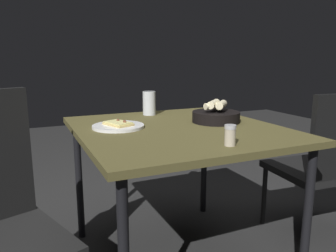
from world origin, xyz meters
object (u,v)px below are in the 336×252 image
object	(u,v)px
pepper_shaker	(230,136)
chair_far	(324,160)
bread_basket	(216,116)
beer_glass	(149,105)
dining_table	(178,139)
pizza_plate	(118,126)

from	to	relation	value
pepper_shaker	chair_far	xyz separation A→B (m)	(-0.83, -0.25, -0.27)
bread_basket	beer_glass	distance (m)	0.44
bread_basket	pepper_shaker	size ratio (longest dim) A/B	3.05
dining_table	chair_far	world-z (taller)	chair_far
pepper_shaker	dining_table	bearing A→B (deg)	-85.41
bread_basket	pepper_shaker	world-z (taller)	bread_basket
dining_table	chair_far	xyz separation A→B (m)	(-0.86, 0.16, -0.17)
beer_glass	pizza_plate	bearing A→B (deg)	47.01
beer_glass	chair_far	size ratio (longest dim) A/B	0.16
dining_table	bread_basket	bearing A→B (deg)	-172.25
dining_table	pepper_shaker	xyz separation A→B (m)	(-0.03, 0.40, 0.10)
pepper_shaker	chair_far	bearing A→B (deg)	-163.35
beer_glass	pepper_shaker	distance (m)	0.80
pepper_shaker	chair_far	distance (m)	0.90
pepper_shaker	chair_far	size ratio (longest dim) A/B	0.09
pizza_plate	bread_basket	distance (m)	0.52
pizza_plate	beer_glass	bearing A→B (deg)	-132.99
bread_basket	beer_glass	world-z (taller)	beer_glass
bread_basket	dining_table	bearing A→B (deg)	7.75
beer_glass	pepper_shaker	bearing A→B (deg)	92.60
dining_table	pizza_plate	world-z (taller)	pizza_plate
dining_table	chair_far	bearing A→B (deg)	169.72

